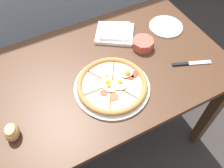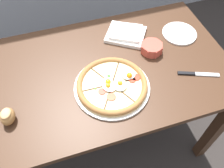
# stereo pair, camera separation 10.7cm
# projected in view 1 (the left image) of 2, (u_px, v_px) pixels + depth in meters

# --- Properties ---
(ground_plane) EXTENTS (12.00, 12.00, 0.00)m
(ground_plane) POSITION_uv_depth(u_px,v_px,m) (104.00, 136.00, 1.78)
(ground_plane) COLOR #2D2826
(dining_table) EXTENTS (1.28, 0.76, 0.77)m
(dining_table) POSITION_uv_depth(u_px,v_px,m) (100.00, 84.00, 1.26)
(dining_table) COLOR #422819
(dining_table) RESTS_ON ground_plane
(pizza) EXTENTS (0.35, 0.35, 0.06)m
(pizza) POSITION_uv_depth(u_px,v_px,m) (112.00, 85.00, 1.08)
(pizza) COLOR white
(pizza) RESTS_ON dining_table
(ramekin_bowl) EXTENTS (0.12, 0.12, 0.05)m
(ramekin_bowl) POSITION_uv_depth(u_px,v_px,m) (143.00, 44.00, 1.23)
(ramekin_bowl) COLOR #C64C3D
(ramekin_bowl) RESTS_ON dining_table
(napkin_folded) EXTENTS (0.26, 0.25, 0.04)m
(napkin_folded) POSITION_uv_depth(u_px,v_px,m) (115.00, 33.00, 1.30)
(napkin_folded) COLOR white
(napkin_folded) RESTS_ON dining_table
(bread_piece_near) EXTENTS (0.07, 0.09, 0.07)m
(bread_piece_near) POSITION_uv_depth(u_px,v_px,m) (12.00, 132.00, 0.93)
(bread_piece_near) COLOR #A3703D
(bread_piece_near) RESTS_ON dining_table
(knife_main) EXTENTS (0.19, 0.09, 0.01)m
(knife_main) POSITION_uv_depth(u_px,v_px,m) (191.00, 63.00, 1.18)
(knife_main) COLOR silver
(knife_main) RESTS_ON dining_table
(side_saucer) EXTENTS (0.19, 0.19, 0.01)m
(side_saucer) POSITION_uv_depth(u_px,v_px,m) (166.00, 27.00, 1.35)
(side_saucer) COLOR white
(side_saucer) RESTS_ON dining_table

